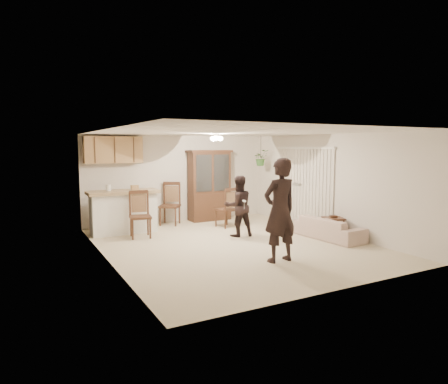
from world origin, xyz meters
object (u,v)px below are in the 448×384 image
chair_hutch_left (170,213)px  chair_bar (140,224)px  chair_hutch_right (226,216)px  china_hutch (209,186)px  sofa (329,224)px  side_table (333,227)px  adult (280,215)px  child (238,209)px

chair_hutch_left → chair_bar: bearing=-99.4°
chair_hutch_right → china_hutch: bearing=-105.3°
sofa → side_table: sofa is taller
adult → child: 2.29m
child → chair_hutch_left: 2.38m
child → chair_hutch_left: child is taller
sofa → child: (-1.76, 1.26, 0.31)m
side_table → chair_hutch_right: bearing=124.1°
child → chair_bar: child is taller
chair_hutch_right → chair_hutch_left: bearing=-51.8°
sofa → adult: (-2.16, -0.99, 0.53)m
china_hutch → chair_hutch_left: bearing=-174.3°
china_hutch → chair_hutch_right: (-0.06, -1.15, -0.72)m
sofa → chair_hutch_right: chair_hutch_right is taller
adult → chair_bar: size_ratio=1.60×
sofa → chair_bar: bearing=56.3°
side_table → chair_bar: (-4.05, 2.26, 0.06)m
adult → side_table: bearing=-160.4°
chair_hutch_left → adult: bearing=-46.5°
adult → chair_bar: bearing=-65.1°
sofa → chair_hutch_right: bearing=28.1°
child → china_hutch: 2.33m
chair_bar → side_table: bearing=-19.3°
child → chair_bar: 2.40m
side_table → sofa: bearing=177.7°
china_hutch → adult: bearing=-99.2°
side_table → chair_hutch_left: chair_hutch_left is taller
sofa → chair_hutch_left: (-2.73, 3.41, -0.03)m
sofa → chair_bar: chair_bar is taller
adult → child: (0.40, 2.25, -0.22)m
sofa → chair_bar: 4.52m
chair_bar → china_hutch: bearing=37.3°
china_hutch → chair_bar: 2.89m
chair_hutch_right → adult: bearing=66.3°
china_hutch → child: bearing=-98.3°
chair_bar → chair_hutch_left: 1.66m
side_table → chair_hutch_right: size_ratio=0.54×
adult → chair_bar: 3.73m
adult → chair_hutch_right: (0.68, 3.38, -0.59)m
child → chair_bar: size_ratio=1.20×
chair_bar → chair_hutch_left: chair_hutch_left is taller
chair_hutch_left → chair_hutch_right: chair_hutch_left is taller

